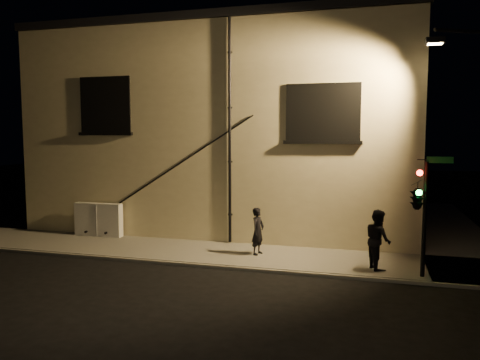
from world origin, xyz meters
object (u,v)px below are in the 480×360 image
(utility_cabinet, at_px, (99,219))
(pedestrian_a, at_px, (258,231))
(pedestrian_b, at_px, (378,239))
(traffic_signal, at_px, (418,197))

(utility_cabinet, bearing_deg, pedestrian_a, -9.36)
(pedestrian_a, distance_m, pedestrian_b, 4.00)
(pedestrian_a, bearing_deg, pedestrian_b, -84.18)
(utility_cabinet, relative_size, pedestrian_a, 1.26)
(pedestrian_a, relative_size, pedestrian_b, 0.88)
(utility_cabinet, bearing_deg, pedestrian_b, -9.81)
(pedestrian_a, bearing_deg, utility_cabinet, 97.05)
(utility_cabinet, relative_size, traffic_signal, 0.58)
(utility_cabinet, xyz_separation_m, traffic_signal, (11.86, -2.44, 1.67))
(pedestrian_a, bearing_deg, traffic_signal, -88.33)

